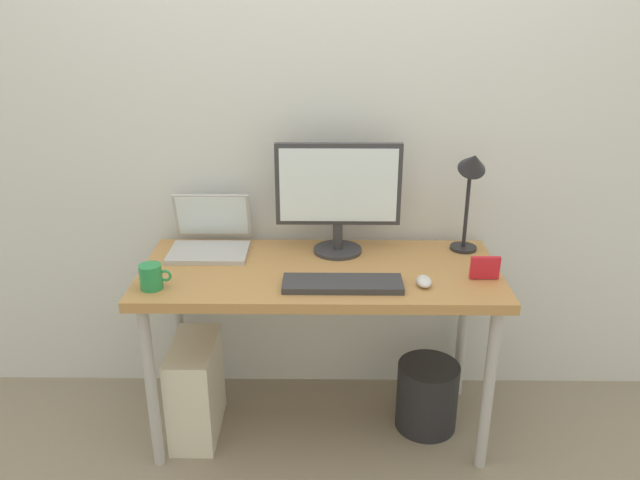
# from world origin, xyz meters

# --- Properties ---
(ground_plane) EXTENTS (6.00, 6.00, 0.00)m
(ground_plane) POSITION_xyz_m (0.00, 0.00, 0.00)
(ground_plane) COLOR gray
(back_wall) EXTENTS (4.40, 0.04, 2.60)m
(back_wall) POSITION_xyz_m (0.00, 0.36, 1.30)
(back_wall) COLOR silver
(back_wall) RESTS_ON ground_plane
(desk) EXTENTS (1.40, 0.60, 0.75)m
(desk) POSITION_xyz_m (0.00, 0.00, 0.67)
(desk) COLOR #B7844C
(desk) RESTS_ON ground_plane
(monitor) EXTENTS (0.50, 0.20, 0.46)m
(monitor) POSITION_xyz_m (0.07, 0.17, 1.01)
(monitor) COLOR #333338
(monitor) RESTS_ON desk
(laptop) EXTENTS (0.32, 0.28, 0.22)m
(laptop) POSITION_xyz_m (-0.46, 0.19, 0.80)
(laptop) COLOR #B2B2B7
(laptop) RESTS_ON desk
(desk_lamp) EXTENTS (0.11, 0.16, 0.45)m
(desk_lamp) POSITION_xyz_m (0.60, 0.17, 1.07)
(desk_lamp) COLOR #232328
(desk_lamp) RESTS_ON desk
(keyboard) EXTENTS (0.44, 0.14, 0.02)m
(keyboard) POSITION_xyz_m (0.08, -0.16, 0.76)
(keyboard) COLOR #333338
(keyboard) RESTS_ON desk
(mouse) EXTENTS (0.06, 0.09, 0.03)m
(mouse) POSITION_xyz_m (0.38, -0.15, 0.76)
(mouse) COLOR silver
(mouse) RESTS_ON desk
(coffee_mug) EXTENTS (0.12, 0.08, 0.09)m
(coffee_mug) POSITION_xyz_m (-0.61, -0.18, 0.79)
(coffee_mug) COLOR #268C4C
(coffee_mug) RESTS_ON desk
(photo_frame) EXTENTS (0.11, 0.02, 0.09)m
(photo_frame) POSITION_xyz_m (0.62, -0.09, 0.79)
(photo_frame) COLOR red
(photo_frame) RESTS_ON desk
(computer_tower) EXTENTS (0.18, 0.36, 0.42)m
(computer_tower) POSITION_xyz_m (-0.52, -0.04, 0.21)
(computer_tower) COLOR silver
(computer_tower) RESTS_ON ground_plane
(wastebasket) EXTENTS (0.26, 0.26, 0.30)m
(wastebasket) POSITION_xyz_m (0.46, 0.01, 0.15)
(wastebasket) COLOR #232328
(wastebasket) RESTS_ON ground_plane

